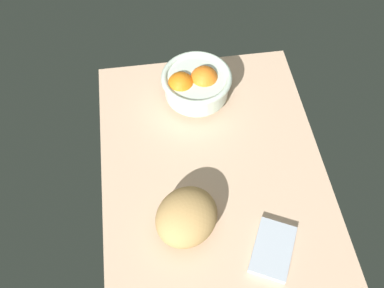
% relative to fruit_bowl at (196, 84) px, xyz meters
% --- Properties ---
extents(ground_plane, '(0.73, 0.55, 0.03)m').
position_rel_fruit_bowl_xyz_m(ground_plane, '(-0.22, -0.01, -0.07)').
color(ground_plane, '#D7B191').
extents(fruit_bowl, '(0.19, 0.19, 0.10)m').
position_rel_fruit_bowl_xyz_m(fruit_bowl, '(0.00, 0.00, 0.00)').
color(fruit_bowl, silver).
rests_on(fruit_bowl, ground).
extents(bread_loaf, '(0.20, 0.20, 0.09)m').
position_rel_fruit_bowl_xyz_m(bread_loaf, '(-0.37, 0.07, -0.01)').
color(bread_loaf, tan).
rests_on(bread_loaf, ground).
extents(napkin_folded, '(0.15, 0.13, 0.02)m').
position_rel_fruit_bowl_xyz_m(napkin_folded, '(-0.46, -0.11, -0.05)').
color(napkin_folded, '#B1BCCA').
rests_on(napkin_folded, ground).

